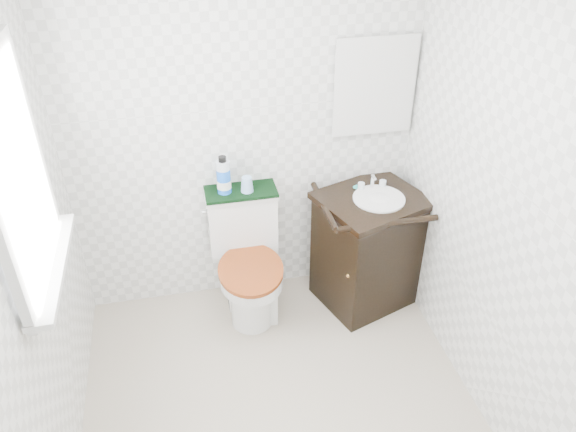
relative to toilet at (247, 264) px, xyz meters
name	(u,v)px	position (x,y,z in m)	size (l,w,h in m)	color
floor	(285,421)	(0.05, -0.96, -0.37)	(2.40, 2.40, 0.00)	#B0A48D
wall_back	(244,134)	(0.05, 0.24, 0.83)	(2.40, 2.40, 0.00)	white
wall_left	(19,283)	(-1.05, -0.96, 0.83)	(2.40, 2.40, 0.00)	white
wall_right	(510,219)	(1.15, -0.96, 0.83)	(2.40, 2.40, 0.00)	white
window	(15,177)	(-1.02, -0.71, 1.18)	(0.02, 0.70, 0.90)	white
mirror	(374,86)	(0.87, 0.21, 1.08)	(0.50, 0.02, 0.60)	silver
toilet	(247,264)	(0.00, 0.00, 0.00)	(0.46, 0.65, 0.85)	white
vanity	(368,247)	(0.82, -0.06, 0.06)	(0.78, 0.72, 0.92)	black
trash_bin	(262,300)	(0.07, -0.14, -0.21)	(0.24, 0.20, 0.32)	silver
towel	(241,191)	(0.00, 0.13, 0.49)	(0.45, 0.22, 0.02)	black
mouthwash_bottle	(224,176)	(-0.10, 0.12, 0.61)	(0.09, 0.09, 0.25)	blue
cup	(247,184)	(0.04, 0.10, 0.55)	(0.08, 0.08, 0.10)	#8DB5E6
soap_bar	(358,186)	(0.76, 0.07, 0.46)	(0.07, 0.05, 0.02)	teal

